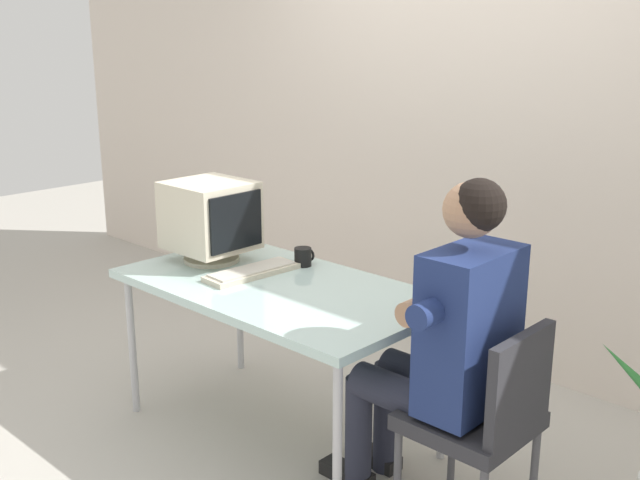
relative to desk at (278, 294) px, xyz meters
The scene contains 8 objects.
ground_plane 0.69m from the desk, ahead, with size 12.00×12.00×0.00m, color #B2ADA3.
wall_back 1.65m from the desk, 77.91° to the left, with size 8.00×0.10×3.00m, color beige.
desk is the anchor object (origin of this frame).
crt_monitor 0.55m from the desk, behind, with size 0.38×0.35×0.39m.
keyboard 0.19m from the desk, behind, with size 0.18×0.47×0.03m.
office_chair 1.08m from the desk, ahead, with size 0.42×0.42×0.83m.
person_seated 0.88m from the desk, ahead, with size 0.72×0.59×1.33m.
desk_mug 0.30m from the desk, 111.44° to the left, with size 0.08×0.09×0.09m.
Camera 1 is at (2.33, -2.18, 1.82)m, focal length 42.83 mm.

